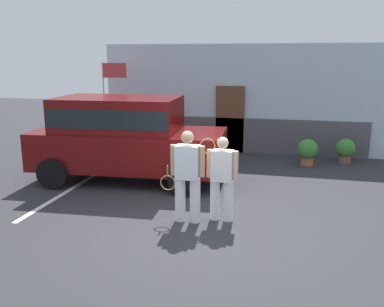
% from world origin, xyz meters
% --- Properties ---
extents(ground_plane, '(40.00, 40.00, 0.00)m').
position_xyz_m(ground_plane, '(0.00, 0.00, 0.00)').
color(ground_plane, '#2D2D33').
extents(parking_stripe_0, '(0.12, 4.40, 0.01)m').
position_xyz_m(parking_stripe_0, '(-3.39, 1.50, 0.00)').
color(parking_stripe_0, silver).
rests_on(parking_stripe_0, ground_plane).
extents(house_frontage, '(9.07, 0.40, 3.38)m').
position_xyz_m(house_frontage, '(-0.00, 6.31, 1.59)').
color(house_frontage, silver).
rests_on(house_frontage, ground_plane).
extents(parked_suv, '(4.71, 2.40, 2.05)m').
position_xyz_m(parked_suv, '(-2.43, 2.40, 1.15)').
color(parked_suv, '#590C0C').
rests_on(parked_suv, ground_plane).
extents(tennis_player_man, '(0.89, 0.27, 1.71)m').
position_xyz_m(tennis_player_man, '(-0.30, 0.15, 0.88)').
color(tennis_player_man, white).
rests_on(tennis_player_man, ground_plane).
extents(tennis_player_woman, '(0.73, 0.27, 1.59)m').
position_xyz_m(tennis_player_woman, '(0.30, 0.36, 0.83)').
color(tennis_player_woman, white).
rests_on(tennis_player_woman, ground_plane).
extents(potted_plant_by_porch, '(0.56, 0.56, 0.74)m').
position_xyz_m(potted_plant_by_porch, '(1.99, 4.94, 0.41)').
color(potted_plant_by_porch, '#9E5638').
rests_on(potted_plant_by_porch, ground_plane).
extents(potted_plant_secondary, '(0.54, 0.54, 0.71)m').
position_xyz_m(potted_plant_secondary, '(3.06, 5.46, 0.39)').
color(potted_plant_secondary, brown).
rests_on(potted_plant_secondary, ground_plane).
extents(flag_pole, '(0.80, 0.11, 2.85)m').
position_xyz_m(flag_pole, '(-4.14, 5.38, 1.98)').
color(flag_pole, silver).
rests_on(flag_pole, ground_plane).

